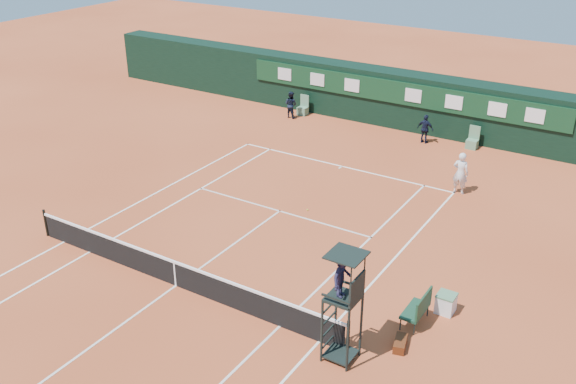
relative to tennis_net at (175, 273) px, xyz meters
The scene contains 14 objects.
ground 0.51m from the tennis_net, ahead, with size 90.00×90.00×0.00m, color #C2542D.
court_lines 0.50m from the tennis_net, ahead, with size 11.05×23.85×0.01m.
tennis_net is the anchor object (origin of this frame).
back_wall 18.77m from the tennis_net, 90.00° to the left, with size 40.00×1.65×3.00m.
linesman_chair_left 18.33m from the tennis_net, 107.46° to the left, with size 0.55×0.50×1.15m.
linesman_chair_right 18.05m from the tennis_net, 75.57° to the left, with size 0.55×0.50×1.15m.
umpire_chair 6.63m from the tennis_net, ahead, with size 0.96×0.95×3.42m.
player_bench 7.94m from the tennis_net, 16.95° to the left, with size 0.56×1.20×1.10m.
tennis_bag 7.66m from the tennis_net, ahead, with size 0.32×0.74×0.28m, color black.
cooler 8.77m from the tennis_net, 22.52° to the left, with size 0.57×0.57×0.65m.
tennis_ball 7.12m from the tennis_net, 82.39° to the left, with size 0.07×0.07×0.07m, color #C3D531.
player 13.25m from the tennis_net, 64.82° to the left, with size 0.68×0.45×1.88m, color silver.
ball_kid_left 17.67m from the tennis_net, 109.28° to the left, with size 0.75×0.58×1.54m, color black.
ball_kid_right 17.04m from the tennis_net, 82.69° to the left, with size 0.89×0.37×1.52m, color black.
Camera 1 is at (12.67, -13.23, 12.04)m, focal length 40.00 mm.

